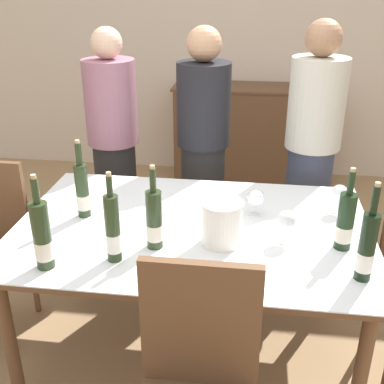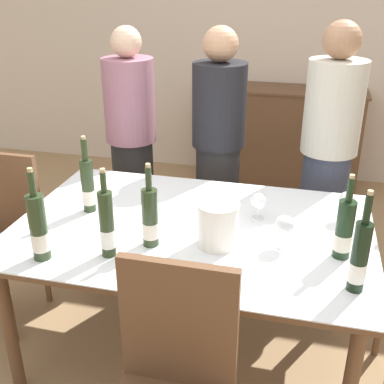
% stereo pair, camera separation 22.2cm
% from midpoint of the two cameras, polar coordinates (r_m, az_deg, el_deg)
% --- Properties ---
extents(ground_plane, '(12.00, 12.00, 0.00)m').
position_cam_midpoint_polar(ground_plane, '(2.74, 2.44, -17.97)').
color(ground_plane, '#A37F56').
extents(back_wall, '(8.00, 0.10, 2.80)m').
position_cam_midpoint_polar(back_wall, '(4.68, 9.80, 18.76)').
color(back_wall, beige).
rests_on(back_wall, ground_plane).
extents(sideboard_cabinet, '(1.46, 0.46, 0.91)m').
position_cam_midpoint_polar(sideboard_cabinet, '(4.58, 11.72, 6.36)').
color(sideboard_cabinet, brown).
rests_on(sideboard_cabinet, ground_plane).
extents(dining_table, '(1.69, 1.13, 0.75)m').
position_cam_midpoint_polar(dining_table, '(2.33, 2.74, -5.53)').
color(dining_table, brown).
rests_on(dining_table, ground_plane).
extents(ice_bucket, '(0.19, 0.19, 0.20)m').
position_cam_midpoint_polar(ice_bucket, '(2.11, 6.10, -3.76)').
color(ice_bucket, white).
rests_on(ice_bucket, dining_table).
extents(wine_bottle_0, '(0.08, 0.08, 0.41)m').
position_cam_midpoint_polar(wine_bottle_0, '(2.05, -14.82, -4.30)').
color(wine_bottle_0, '#28381E').
rests_on(wine_bottle_0, dining_table).
extents(wine_bottle_1, '(0.07, 0.07, 0.39)m').
position_cam_midpoint_polar(wine_bottle_1, '(2.09, -1.97, -3.24)').
color(wine_bottle_1, '#28381E').
rests_on(wine_bottle_1, dining_table).
extents(wine_bottle_2, '(0.06, 0.06, 0.40)m').
position_cam_midpoint_polar(wine_bottle_2, '(2.02, -6.97, -4.07)').
color(wine_bottle_2, '#28381E').
rests_on(wine_bottle_2, dining_table).
extents(wine_bottle_3, '(0.07, 0.07, 0.41)m').
position_cam_midpoint_polar(wine_bottle_3, '(1.94, 22.39, -7.32)').
color(wine_bottle_3, black).
rests_on(wine_bottle_3, dining_table).
extents(wine_bottle_4, '(0.06, 0.06, 0.39)m').
position_cam_midpoint_polar(wine_bottle_4, '(2.42, -9.71, 0.67)').
color(wine_bottle_4, '#28381E').
rests_on(wine_bottle_4, dining_table).
extents(wine_bottle_5, '(0.08, 0.08, 0.38)m').
position_cam_midpoint_polar(wine_bottle_5, '(2.14, 20.46, -4.38)').
color(wine_bottle_5, black).
rests_on(wine_bottle_5, dining_table).
extents(wine_glass_0, '(0.09, 0.09, 0.15)m').
position_cam_midpoint_polar(wine_glass_0, '(2.14, 13.83, -3.97)').
color(wine_glass_0, white).
rests_on(wine_glass_0, dining_table).
extents(wine_glass_1, '(0.08, 0.08, 0.15)m').
position_cam_midpoint_polar(wine_glass_1, '(2.47, 20.36, -1.03)').
color(wine_glass_1, white).
rests_on(wine_glass_1, dining_table).
extents(wine_glass_2, '(0.08, 0.08, 0.14)m').
position_cam_midpoint_polar(wine_glass_2, '(2.36, 10.60, -1.12)').
color(wine_glass_2, white).
rests_on(wine_glass_2, dining_table).
extents(chair_near_front, '(0.42, 0.42, 0.99)m').
position_cam_midpoint_polar(chair_near_front, '(1.77, 1.33, -21.89)').
color(chair_near_front, brown).
rests_on(chair_near_front, ground_plane).
extents(chair_left_end, '(0.42, 0.42, 0.95)m').
position_cam_midpoint_polar(chair_left_end, '(2.89, -19.77, -4.11)').
color(chair_left_end, brown).
rests_on(chair_left_end, ground_plane).
extents(person_host, '(0.33, 0.33, 1.56)m').
position_cam_midpoint_polar(person_host, '(3.26, -5.22, 5.28)').
color(person_host, '#262628').
rests_on(person_host, ground_plane).
extents(person_guest_left, '(0.33, 0.33, 1.58)m').
position_cam_midpoint_polar(person_guest_left, '(3.07, 5.18, 4.28)').
color(person_guest_left, '#262628').
rests_on(person_guest_left, ground_plane).
extents(person_guest_right, '(0.33, 0.33, 1.62)m').
position_cam_midpoint_polar(person_guest_right, '(3.01, 17.75, 3.30)').
color(person_guest_right, '#383F56').
rests_on(person_guest_right, ground_plane).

